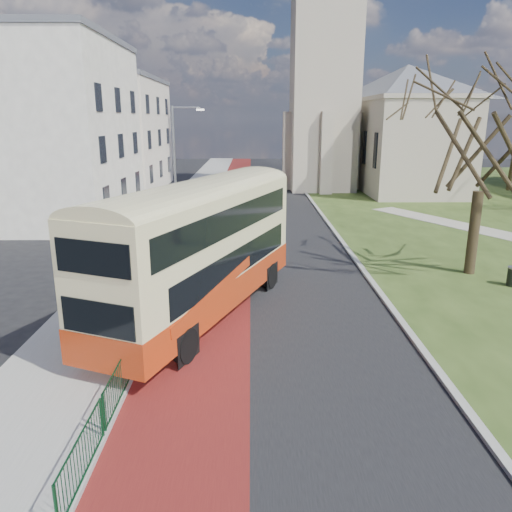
{
  "coord_description": "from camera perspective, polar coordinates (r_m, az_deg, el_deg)",
  "views": [
    {
      "loc": [
        0.54,
        -15.41,
        7.32
      ],
      "look_at": [
        0.74,
        3.86,
        2.0
      ],
      "focal_mm": 35.0,
      "sensor_mm": 36.0,
      "label": 1
    }
  ],
  "objects": [
    {
      "name": "kerb_west",
      "position": [
        36.32,
        -6.18,
        3.82
      ],
      "size": [
        0.25,
        120.0,
        0.13
      ],
      "primitive_type": "cube",
      "color": "#999993",
      "rests_on": "ground"
    },
    {
      "name": "bus",
      "position": [
        18.55,
        -6.3,
        1.34
      ],
      "size": [
        7.03,
        12.03,
        4.96
      ],
      "rotation": [
        0.0,
        0.0,
        -0.39
      ],
      "color": "#AB300F",
      "rests_on": "ground"
    },
    {
      "name": "bus_lane",
      "position": [
        36.2,
        -3.34,
        3.75
      ],
      "size": [
        3.4,
        120.0,
        0.01
      ],
      "primitive_type": "cube",
      "color": "#591414",
      "rests_on": "ground"
    },
    {
      "name": "kerb_east",
      "position": [
        38.51,
        7.75,
        4.44
      ],
      "size": [
        0.25,
        80.0,
        0.13
      ],
      "primitive_type": "cube",
      "color": "#999993",
      "rests_on": "ground"
    },
    {
      "name": "pedestrian_railing",
      "position": [
        20.85,
        -10.22,
        -3.76
      ],
      "size": [
        0.07,
        24.0,
        1.12
      ],
      "color": "#0D3B1E",
      "rests_on": "ground"
    },
    {
      "name": "pavement_west",
      "position": [
        36.57,
        -9.31,
        3.78
      ],
      "size": [
        4.0,
        120.0,
        0.12
      ],
      "primitive_type": "cube",
      "color": "gray",
      "rests_on": "ground"
    },
    {
      "name": "gothic_church",
      "position": [
        55.05,
        12.91,
        21.14
      ],
      "size": [
        16.38,
        18.0,
        40.0
      ],
      "color": "#A19482",
      "rests_on": "ground"
    },
    {
      "name": "street_block_far",
      "position": [
        55.37,
        -16.25,
        13.23
      ],
      "size": [
        10.3,
        16.3,
        11.5
      ],
      "color": "beige",
      "rests_on": "ground"
    },
    {
      "name": "road_carriageway",
      "position": [
        36.17,
        0.95,
        3.77
      ],
      "size": [
        9.0,
        120.0,
        0.01
      ],
      "primitive_type": "cube",
      "color": "black",
      "rests_on": "ground"
    },
    {
      "name": "street_block_near",
      "position": [
        40.14,
        -22.44,
        13.16
      ],
      "size": [
        10.3,
        14.3,
        13.0
      ],
      "color": "beige",
      "rests_on": "ground"
    },
    {
      "name": "winter_tree_near",
      "position": [
        25.48,
        24.88,
        13.74
      ],
      "size": [
        9.23,
        9.23,
        10.31
      ],
      "rotation": [
        0.0,
        0.0,
        -0.41
      ],
      "color": "#322819",
      "rests_on": "grass_green"
    },
    {
      "name": "ground",
      "position": [
        17.07,
        -2.39,
        -9.98
      ],
      "size": [
        160.0,
        160.0,
        0.0
      ],
      "primitive_type": "plane",
      "color": "black",
      "rests_on": "ground"
    },
    {
      "name": "streetlamp",
      "position": [
        33.87,
        -9.04,
        10.63
      ],
      "size": [
        2.13,
        0.18,
        8.0
      ],
      "color": "gray",
      "rests_on": "pavement_west"
    }
  ]
}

